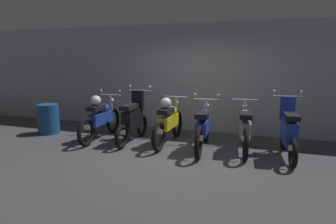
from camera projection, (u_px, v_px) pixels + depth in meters
name	position (u px, v px, depth m)	size (l,w,h in m)	color
ground_plane	(176.00, 155.00, 5.92)	(80.00, 80.00, 0.00)	#424244
back_wall	(202.00, 78.00, 7.83)	(16.00, 0.30, 2.84)	#9EA0A3
motorbike_slot_0	(101.00, 117.00, 7.08)	(0.59, 1.95, 1.15)	black
motorbike_slot_1	(133.00, 119.00, 6.84)	(0.59, 1.68, 1.29)	black
motorbike_slot_2	(169.00, 121.00, 6.68)	(0.56, 1.95, 1.08)	black
motorbike_slot_3	(203.00, 127.00, 6.22)	(0.59, 1.95, 1.15)	black
motorbike_slot_4	(245.00, 128.00, 6.17)	(0.56, 1.95, 1.03)	black
motorbike_slot_5	(288.00, 131.00, 5.72)	(0.59, 1.68, 1.29)	black
trash_bin	(48.00, 119.00, 7.65)	(0.54, 0.54, 0.76)	navy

